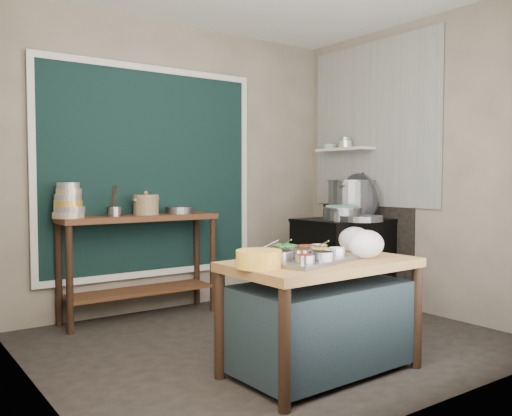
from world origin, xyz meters
TOP-DOWN VIEW (x-y plane):
  - floor at (0.00, 0.00)m, footprint 3.50×3.00m
  - back_wall at (0.00, 1.51)m, footprint 3.50×0.02m
  - left_wall at (-1.76, 0.00)m, footprint 0.02×3.00m
  - right_wall at (1.76, 0.00)m, footprint 0.02×3.00m
  - curtain_panel at (-0.35, 1.47)m, footprint 2.10×0.02m
  - curtain_frame at (-0.35, 1.46)m, footprint 2.22×0.03m
  - tile_panel at (1.74, 0.55)m, footprint 0.02×1.70m
  - soot_patch at (1.74, 0.65)m, footprint 0.01×1.30m
  - wall_shelf at (1.63, 0.85)m, footprint 0.22×0.70m
  - prep_table at (-0.16, -0.75)m, footprint 1.27×0.76m
  - back_counter at (-0.55, 1.28)m, footprint 1.45×0.40m
  - stove_block at (1.35, 0.55)m, footprint 0.90×0.68m
  - stove_top at (1.35, 0.55)m, footprint 0.92×0.69m
  - condiment_tray at (-0.30, -0.74)m, footprint 0.72×0.60m
  - condiment_bowls at (-0.32, -0.73)m, footprint 0.58×0.48m
  - yellow_basin at (-0.68, -0.77)m, footprint 0.34×0.34m
  - saucepan at (0.39, -0.54)m, footprint 0.30×0.30m
  - plastic_bag_a at (0.14, -0.87)m, footprint 0.29×0.26m
  - plastic_bag_b at (0.30, -0.60)m, footprint 0.28×0.26m
  - bowl_stack at (-1.19, 1.27)m, footprint 0.27×0.27m
  - utensil_cup at (-0.79, 1.28)m, footprint 0.16×0.16m
  - ceramic_crock at (-0.49, 1.28)m, footprint 0.31×0.31m
  - wide_bowl at (-0.14, 1.28)m, footprint 0.29×0.29m
  - stock_pot at (1.52, 0.65)m, footprint 0.66×0.66m
  - pot_lid at (1.55, 0.53)m, footprint 0.12×0.47m
  - steamer at (1.19, 0.43)m, footprint 0.50×0.50m
  - green_cloth at (1.19, 0.43)m, footprint 0.27×0.21m
  - shallow_pan at (1.23, 0.23)m, footprint 0.55×0.55m
  - shelf_bowl_stack at (1.63, 0.84)m, footprint 0.14×0.14m
  - shelf_bowl_green at (1.63, 1.09)m, footprint 0.17×0.17m

SIDE VIEW (x-z plane):
  - floor at x=0.00m, z-range -0.02..0.00m
  - prep_table at x=-0.16m, z-range 0.00..0.75m
  - stove_block at x=1.35m, z-range 0.00..0.85m
  - back_counter at x=-0.55m, z-range 0.00..0.95m
  - soot_patch at x=1.74m, z-range 0.05..1.35m
  - condiment_tray at x=-0.30m, z-range 0.75..0.78m
  - yellow_basin at x=-0.68m, z-range 0.75..0.86m
  - condiment_bowls at x=-0.32m, z-range 0.77..0.84m
  - saucepan at x=0.39m, z-range 0.75..0.88m
  - plastic_bag_b at x=0.30m, z-range 0.75..0.93m
  - plastic_bag_a at x=0.14m, z-range 0.75..0.94m
  - stove_top at x=1.35m, z-range 0.85..0.88m
  - shallow_pan at x=1.23m, z-range 0.88..0.93m
  - steamer at x=1.19m, z-range 0.88..1.01m
  - wide_bowl at x=-0.14m, z-range 0.95..1.02m
  - utensil_cup at x=-0.79m, z-range 0.95..1.03m
  - green_cloth at x=1.19m, z-range 1.01..1.03m
  - ceramic_crock at x=-0.49m, z-range 0.95..1.12m
  - stock_pot at x=1.52m, z-range 0.88..1.27m
  - bowl_stack at x=-1.19m, z-range 0.93..1.23m
  - pot_lid at x=1.55m, z-range 0.88..1.34m
  - curtain_panel at x=-0.35m, z-range 0.40..2.30m
  - curtain_frame at x=-0.35m, z-range 0.34..2.36m
  - back_wall at x=0.00m, z-range 0.00..2.80m
  - left_wall at x=-1.76m, z-range 0.00..2.80m
  - right_wall at x=1.76m, z-range 0.00..2.80m
  - wall_shelf at x=1.63m, z-range 1.59..1.61m
  - shelf_bowl_green at x=1.63m, z-range 1.61..1.67m
  - shelf_bowl_stack at x=1.63m, z-range 1.61..1.73m
  - tile_panel at x=1.74m, z-range 1.00..2.70m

